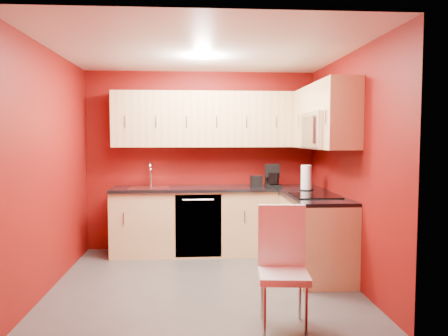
{
  "coord_description": "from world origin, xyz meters",
  "views": [
    {
      "loc": [
        -0.1,
        -4.68,
        1.58
      ],
      "look_at": [
        0.26,
        0.55,
        1.21
      ],
      "focal_mm": 35.0,
      "sensor_mm": 36.0,
      "label": 1
    }
  ],
  "objects": [
    {
      "name": "wall_left",
      "position": [
        -1.6,
        0.0,
        1.25
      ],
      "size": [
        0.0,
        3.0,
        3.0
      ],
      "primitive_type": "plane",
      "rotation": [
        1.57,
        0.0,
        1.57
      ],
      "color": "maroon",
      "rests_on": "floor"
    },
    {
      "name": "paper_towel",
      "position": [
        1.32,
        0.75,
        1.07
      ],
      "size": [
        0.24,
        0.24,
        0.32
      ],
      "primitive_type": null,
      "rotation": [
        0.0,
        0.0,
        0.42
      ],
      "color": "white",
      "rests_on": "countertop_right"
    },
    {
      "name": "coffee_maker",
      "position": [
        0.97,
        1.13,
        1.06
      ],
      "size": [
        0.21,
        0.27,
        0.31
      ],
      "primitive_type": null,
      "rotation": [
        0.0,
        0.0,
        0.12
      ],
      "color": "black",
      "rests_on": "countertop_back"
    },
    {
      "name": "downlight",
      "position": [
        0.0,
        0.3,
        2.48
      ],
      "size": [
        0.2,
        0.2,
        0.01
      ],
      "primitive_type": "cylinder",
      "color": "white",
      "rests_on": "ceiling"
    },
    {
      "name": "napkin_holder",
      "position": [
        0.75,
        1.22,
        0.98
      ],
      "size": [
        0.16,
        0.16,
        0.15
      ],
      "primitive_type": null,
      "rotation": [
        0.0,
        0.0,
        0.16
      ],
      "color": "black",
      "rests_on": "countertop_back"
    },
    {
      "name": "wall_back",
      "position": [
        0.0,
        1.5,
        1.25
      ],
      "size": [
        3.2,
        0.0,
        3.2
      ],
      "primitive_type": "plane",
      "rotation": [
        1.57,
        0.0,
        0.0
      ],
      "color": "maroon",
      "rests_on": "floor"
    },
    {
      "name": "wall_front",
      "position": [
        0.0,
        -1.5,
        1.25
      ],
      "size": [
        3.2,
        0.0,
        3.2
      ],
      "primitive_type": "plane",
      "rotation": [
        -1.57,
        0.0,
        0.0
      ],
      "color": "maroon",
      "rests_on": "floor"
    },
    {
      "name": "dishwasher_front",
      "position": [
        -0.05,
        0.91,
        0.43
      ],
      "size": [
        0.6,
        0.02,
        0.82
      ],
      "primitive_type": "cube",
      "color": "black",
      "rests_on": "base_cabinets_back"
    },
    {
      "name": "ceiling",
      "position": [
        0.0,
        0.0,
        2.5
      ],
      "size": [
        3.2,
        3.2,
        0.0
      ],
      "primitive_type": "plane",
      "rotation": [
        3.14,
        0.0,
        0.0
      ],
      "color": "white",
      "rests_on": "wall_back"
    },
    {
      "name": "cooktop",
      "position": [
        1.28,
        0.2,
        0.92
      ],
      "size": [
        0.5,
        0.55,
        0.01
      ],
      "primitive_type": "cube",
      "color": "black",
      "rests_on": "countertop_right"
    },
    {
      "name": "floor",
      "position": [
        0.0,
        0.0,
        0.0
      ],
      "size": [
        3.2,
        3.2,
        0.0
      ],
      "primitive_type": "plane",
      "color": "#464341",
      "rests_on": "ground"
    },
    {
      "name": "countertop_right",
      "position": [
        1.29,
        0.23,
        0.89
      ],
      "size": [
        0.63,
        1.27,
        0.04
      ],
      "primitive_type": "cube",
      "color": "black",
      "rests_on": "base_cabinets_right"
    },
    {
      "name": "microwave",
      "position": [
        1.39,
        0.2,
        1.66
      ],
      "size": [
        0.42,
        0.76,
        0.42
      ],
      "color": "silver",
      "rests_on": "upper_cabinets_right"
    },
    {
      "name": "dining_chair",
      "position": [
        0.63,
        -1.2,
        0.5
      ],
      "size": [
        0.45,
        0.46,
        1.0
      ],
      "primitive_type": null,
      "rotation": [
        0.0,
        0.0,
        -0.1
      ],
      "color": "silver",
      "rests_on": "floor"
    },
    {
      "name": "base_cabinets_right",
      "position": [
        1.3,
        0.25,
        0.43
      ],
      "size": [
        0.6,
        1.3,
        0.87
      ],
      "primitive_type": "cube",
      "color": "#E8C484",
      "rests_on": "floor"
    },
    {
      "name": "wall_right",
      "position": [
        1.6,
        0.0,
        1.25
      ],
      "size": [
        0.0,
        3.0,
        3.0
      ],
      "primitive_type": "plane",
      "rotation": [
        1.57,
        0.0,
        -1.57
      ],
      "color": "maroon",
      "rests_on": "floor"
    },
    {
      "name": "upper_cabinets_back",
      "position": [
        0.2,
        1.32,
        1.83
      ],
      "size": [
        2.8,
        0.35,
        0.75
      ],
      "primitive_type": "cube",
      "color": "#DFBA7E",
      "rests_on": "wall_back"
    },
    {
      "name": "upper_cabinets_right",
      "position": [
        1.42,
        0.44,
        1.89
      ],
      "size": [
        0.35,
        1.55,
        0.75
      ],
      "color": "#DFBA7E",
      "rests_on": "wall_right"
    },
    {
      "name": "base_cabinets_back",
      "position": [
        0.2,
        1.2,
        0.43
      ],
      "size": [
        2.8,
        0.6,
        0.87
      ],
      "primitive_type": "cube",
      "color": "#E8C484",
      "rests_on": "floor"
    },
    {
      "name": "countertop_back",
      "position": [
        0.2,
        1.19,
        0.89
      ],
      "size": [
        2.8,
        0.63,
        0.04
      ],
      "primitive_type": "cube",
      "color": "black",
      "rests_on": "base_cabinets_back"
    },
    {
      "name": "sink",
      "position": [
        -0.7,
        1.2,
        0.94
      ],
      "size": [
        0.52,
        0.42,
        0.35
      ],
      "color": "silver",
      "rests_on": "countertop_back"
    }
  ]
}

